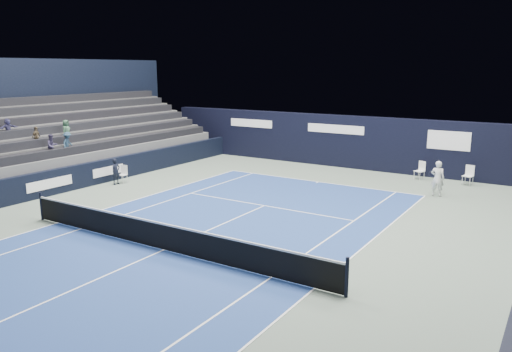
{
  "coord_description": "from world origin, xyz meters",
  "views": [
    {
      "loc": [
        10.86,
        -11.48,
        5.87
      ],
      "look_at": [
        -0.38,
        6.32,
        1.3
      ],
      "focal_mm": 35.0,
      "sensor_mm": 36.0,
      "label": 1
    }
  ],
  "objects_px": {
    "tennis_net": "(163,236)",
    "folding_chair_back_a": "(421,167)",
    "tennis_player": "(437,178)",
    "line_judge_chair": "(123,173)",
    "folding_chair_back_b": "(469,174)"
  },
  "relations": [
    {
      "from": "tennis_net",
      "to": "folding_chair_back_a",
      "type": "bearing_deg",
      "value": 74.24
    },
    {
      "from": "tennis_player",
      "to": "line_judge_chair",
      "type": "bearing_deg",
      "value": -158.0
    },
    {
      "from": "line_judge_chair",
      "to": "tennis_net",
      "type": "relative_size",
      "value": 0.07
    },
    {
      "from": "line_judge_chair",
      "to": "tennis_net",
      "type": "bearing_deg",
      "value": -43.86
    },
    {
      "from": "folding_chair_back_a",
      "to": "tennis_net",
      "type": "distance_m",
      "value": 16.05
    },
    {
      "from": "folding_chair_back_a",
      "to": "line_judge_chair",
      "type": "relative_size",
      "value": 1.07
    },
    {
      "from": "folding_chair_back_a",
      "to": "tennis_player",
      "type": "relative_size",
      "value": 0.58
    },
    {
      "from": "folding_chair_back_b",
      "to": "tennis_net",
      "type": "xyz_separation_m",
      "value": [
        -6.77,
        -15.35,
        -0.08
      ]
    },
    {
      "from": "line_judge_chair",
      "to": "tennis_net",
      "type": "xyz_separation_m",
      "value": [
        8.58,
        -6.31,
        -0.01
      ]
    },
    {
      "from": "folding_chair_back_b",
      "to": "tennis_player",
      "type": "relative_size",
      "value": 0.62
    },
    {
      "from": "folding_chair_back_a",
      "to": "folding_chair_back_b",
      "type": "bearing_deg",
      "value": 22.55
    },
    {
      "from": "folding_chair_back_a",
      "to": "tennis_net",
      "type": "bearing_deg",
      "value": -80.83
    },
    {
      "from": "folding_chair_back_b",
      "to": "folding_chair_back_a",
      "type": "bearing_deg",
      "value": -169.23
    },
    {
      "from": "folding_chair_back_a",
      "to": "tennis_player",
      "type": "distance_m",
      "value": 3.64
    },
    {
      "from": "folding_chair_back_a",
      "to": "line_judge_chair",
      "type": "distance_m",
      "value": 15.84
    }
  ]
}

